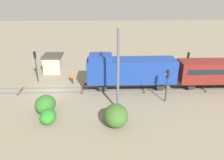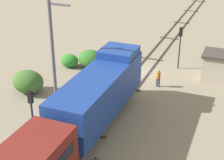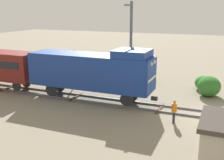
{
  "view_description": "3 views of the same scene",
  "coord_description": "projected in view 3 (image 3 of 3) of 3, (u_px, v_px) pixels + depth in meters",
  "views": [
    {
      "loc": [
        25.88,
        6.88,
        12.04
      ],
      "look_at": [
        0.01,
        7.84,
        1.41
      ],
      "focal_mm": 35.0,
      "sensor_mm": 36.0,
      "label": 1
    },
    {
      "loc": [
        -9.19,
        30.53,
        14.1
      ],
      "look_at": [
        0.15,
        7.5,
        2.42
      ],
      "focal_mm": 55.0,
      "sensor_mm": 36.0,
      "label": 2
    },
    {
      "loc": [
        -21.49,
        -0.73,
        7.98
      ],
      "look_at": [
        0.73,
        8.53,
        1.86
      ],
      "focal_mm": 45.0,
      "sensor_mm": 36.0,
      "label": 3
    }
  ],
  "objects": [
    {
      "name": "traffic_signal_mid",
      "position": [
        74.0,
        61.0,
        29.02
      ],
      "size": [
        0.32,
        0.34,
        3.87
      ],
      "color": "#262628",
      "rests_on": "ground"
    },
    {
      "name": "bush_mid",
      "position": [
        203.0,
        83.0,
        28.45
      ],
      "size": [
        1.92,
        1.57,
        1.4
      ],
      "primitive_type": "ellipsoid",
      "color": "#2B7C26",
      "rests_on": "ground"
    },
    {
      "name": "ground_plane",
      "position": [
        211.0,
        116.0,
        21.46
      ],
      "size": [
        142.88,
        142.88,
        0.0
      ],
      "primitive_type": "plane",
      "color": "gray"
    },
    {
      "name": "bush_near",
      "position": [
        209.0,
        86.0,
        26.25
      ],
      "size": [
        2.6,
        2.13,
        1.89
      ],
      "primitive_type": "ellipsoid",
      "color": "#2E6C26",
      "rests_on": "ground"
    },
    {
      "name": "railway_track",
      "position": [
        211.0,
        115.0,
        21.44
      ],
      "size": [
        2.4,
        95.26,
        0.16
      ],
      "color": "#595960",
      "rests_on": "ground"
    },
    {
      "name": "bush_far",
      "position": [
        142.0,
        73.0,
        31.32
      ],
      "size": [
        2.86,
        2.34,
        2.08
      ],
      "primitive_type": "ellipsoid",
      "color": "#376126",
      "rests_on": "ground"
    },
    {
      "name": "locomotive",
      "position": [
        92.0,
        70.0,
        24.54
      ],
      "size": [
        2.9,
        11.6,
        4.6
      ],
      "color": "navy",
      "rests_on": "railway_track"
    },
    {
      "name": "catenary_mast",
      "position": [
        131.0,
        44.0,
        27.83
      ],
      "size": [
        1.94,
        0.28,
        8.71
      ],
      "color": "#595960",
      "rests_on": "ground"
    },
    {
      "name": "worker_near_track",
      "position": [
        174.0,
        110.0,
        19.97
      ],
      "size": [
        0.38,
        0.38,
        1.7
      ],
      "rotation": [
        0.0,
        0.0,
        5.18
      ],
      "color": "#262B38",
      "rests_on": "ground"
    }
  ]
}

